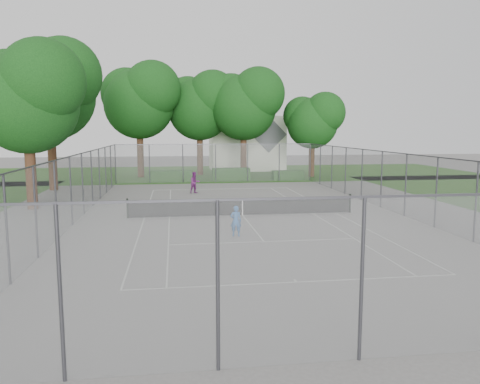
{
  "coord_description": "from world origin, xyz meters",
  "views": [
    {
      "loc": [
        -3.82,
        -25.92,
        4.86
      ],
      "look_at": [
        0.0,
        1.0,
        1.2
      ],
      "focal_mm": 35.0,
      "sensor_mm": 36.0,
      "label": 1
    }
  ],
  "objects": [
    {
      "name": "hedge_right",
      "position": [
        7.07,
        17.95,
        0.45
      ],
      "size": [
        2.98,
        1.09,
        0.9
      ],
      "primitive_type": "cube",
      "color": "#1F4C18",
      "rests_on": "ground"
    },
    {
      "name": "court_markings",
      "position": [
        0.0,
        0.0,
        0.01
      ],
      "size": [
        11.03,
        23.83,
        0.01
      ],
      "color": "beige",
      "rests_on": "ground"
    },
    {
      "name": "hedge_left",
      "position": [
        -4.15,
        18.45,
        0.5
      ],
      "size": [
        4.02,
        1.21,
        1.0
      ],
      "primitive_type": "cube",
      "color": "#1F4C18",
      "rests_on": "ground"
    },
    {
      "name": "tree_side_front",
      "position": [
        -12.37,
        3.89,
        6.94
      ],
      "size": [
        7.03,
        6.42,
        10.1
      ],
      "color": "#3E2316",
      "rests_on": "ground"
    },
    {
      "name": "tennis_net",
      "position": [
        0.0,
        0.0,
        0.51
      ],
      "size": [
        12.87,
        0.1,
        1.1
      ],
      "color": "black",
      "rests_on": "ground"
    },
    {
      "name": "tree_far_midright",
      "position": [
        3.46,
        22.02,
        7.61
      ],
      "size": [
        7.7,
        7.03,
        11.08
      ],
      "color": "#3E2316",
      "rests_on": "ground"
    },
    {
      "name": "house",
      "position": [
        4.88,
        30.1,
        4.26
      ],
      "size": [
        8.51,
        6.59,
        10.59
      ],
      "color": "white",
      "rests_on": "ground"
    },
    {
      "name": "grass_far",
      "position": [
        0.0,
        26.0,
        0.0
      ],
      "size": [
        60.0,
        20.0,
        0.0
      ],
      "primitive_type": "cube",
      "color": "#234E16",
      "rests_on": "ground"
    },
    {
      "name": "perimeter_fence",
      "position": [
        0.0,
        0.0,
        1.81
      ],
      "size": [
        18.08,
        34.08,
        3.52
      ],
      "color": "#38383D",
      "rests_on": "ground"
    },
    {
      "name": "woman_player",
      "position": [
        -2.27,
        9.58,
        0.82
      ],
      "size": [
        0.97,
        0.88,
        1.64
      ],
      "primitive_type": "imported",
      "rotation": [
        0.0,
        0.0,
        0.39
      ],
      "color": "#70256C",
      "rests_on": "ground"
    },
    {
      "name": "girl_player",
      "position": [
        -1.06,
        -5.09,
        0.7
      ],
      "size": [
        0.55,
        0.39,
        1.4
      ],
      "primitive_type": "imported",
      "rotation": [
        0.0,
        0.0,
        3.02
      ],
      "color": "#2C5FA6",
      "rests_on": "ground"
    },
    {
      "name": "tree_far_midleft",
      "position": [
        -0.92,
        24.28,
        7.53
      ],
      "size": [
        7.63,
        6.96,
        10.96
      ],
      "color": "#3E2316",
      "rests_on": "ground"
    },
    {
      "name": "tree_side_back",
      "position": [
        -13.34,
        13.15,
        8.15
      ],
      "size": [
        8.24,
        7.53,
        11.85
      ],
      "color": "#3E2316",
      "rests_on": "ground"
    },
    {
      "name": "tree_far_left",
      "position": [
        -7.07,
        22.55,
        7.95
      ],
      "size": [
        8.04,
        7.34,
        11.56
      ],
      "color": "#3E2316",
      "rests_on": "ground"
    },
    {
      "name": "hedge_mid",
      "position": [
        1.65,
        18.8,
        0.57
      ],
      "size": [
        3.62,
        1.04,
        1.14
      ],
      "primitive_type": "cube",
      "color": "#1F4C18",
      "rests_on": "ground"
    },
    {
      "name": "ground",
      "position": [
        0.0,
        0.0,
        0.0
      ],
      "size": [
        120.0,
        120.0,
        0.0
      ],
      "primitive_type": "plane",
      "color": "slate",
      "rests_on": "ground"
    },
    {
      "name": "tree_far_right",
      "position": [
        10.33,
        20.65,
        5.89
      ],
      "size": [
        5.97,
        5.45,
        8.59
      ],
      "color": "#3E2316",
      "rests_on": "ground"
    }
  ]
}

